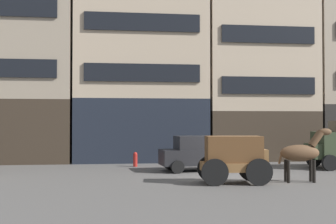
{
  "coord_description": "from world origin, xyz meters",
  "views": [
    {
      "loc": [
        -5.35,
        -18.7,
        2.62
      ],
      "look_at": [
        -2.94,
        1.86,
        3.06
      ],
      "focal_mm": 44.23,
      "sensor_mm": 36.0,
      "label": 1
    }
  ],
  "objects_px": {
    "draft_horse": "(302,152)",
    "sedan_light": "(195,153)",
    "cargo_wagon": "(235,156)",
    "fire_hydrant_curbside": "(135,159)"
  },
  "relations": [
    {
      "from": "sedan_light",
      "to": "fire_hydrant_curbside",
      "type": "bearing_deg",
      "value": 141.21
    },
    {
      "from": "cargo_wagon",
      "to": "draft_horse",
      "type": "height_order",
      "value": "draft_horse"
    },
    {
      "from": "cargo_wagon",
      "to": "fire_hydrant_curbside",
      "type": "distance_m",
      "value": 7.92
    },
    {
      "from": "fire_hydrant_curbside",
      "to": "sedan_light",
      "type": "bearing_deg",
      "value": -38.79
    },
    {
      "from": "sedan_light",
      "to": "cargo_wagon",
      "type": "bearing_deg",
      "value": -78.89
    },
    {
      "from": "draft_horse",
      "to": "fire_hydrant_curbside",
      "type": "bearing_deg",
      "value": 134.99
    },
    {
      "from": "cargo_wagon",
      "to": "sedan_light",
      "type": "relative_size",
      "value": 0.78
    },
    {
      "from": "draft_horse",
      "to": "sedan_light",
      "type": "distance_m",
      "value": 5.85
    },
    {
      "from": "cargo_wagon",
      "to": "sedan_light",
      "type": "distance_m",
      "value": 4.5
    },
    {
      "from": "sedan_light",
      "to": "fire_hydrant_curbside",
      "type": "relative_size",
      "value": 4.64
    }
  ]
}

